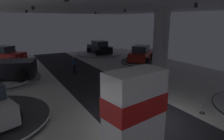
{
  "coord_description": "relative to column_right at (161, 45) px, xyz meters",
  "views": [
    {
      "loc": [
        -5.69,
        -6.48,
        4.64
      ],
      "look_at": [
        0.49,
        4.68,
        1.4
      ],
      "focal_mm": 31.68,
      "sensor_mm": 36.0,
      "label": 1
    }
  ],
  "objects": [
    {
      "name": "visitor_walking_near",
      "position": [
        -5.27,
        5.15,
        -1.84
      ],
      "size": [
        0.32,
        0.32,
        1.59
      ],
      "color": "black",
      "rests_on": "ground"
    },
    {
      "name": "column_right",
      "position": [
        0.0,
        0.0,
        0.0
      ],
      "size": [
        1.16,
        1.16,
        5.5
      ],
      "color": "#ADADB2",
      "rests_on": "ground"
    },
    {
      "name": "display_car_deep_right",
      "position": [
        0.69,
        12.45,
        -1.74
      ],
      "size": [
        2.26,
        4.27,
        1.71
      ],
      "color": "black",
      "rests_on": "display_platform_deep_right"
    },
    {
      "name": "display_car_deep_left",
      "position": [
        -10.58,
        12.18,
        -1.72
      ],
      "size": [
        4.29,
        4.19,
        1.71
      ],
      "color": "red",
      "rests_on": "display_platform_deep_left"
    },
    {
      "name": "display_platform_far_left",
      "position": [
        -11.11,
        5.6,
        -2.61
      ],
      "size": [
        5.98,
        5.98,
        0.24
      ],
      "color": "#B7B7BC",
      "rests_on": "ground"
    },
    {
      "name": "display_platform_deep_right",
      "position": [
        0.69,
        12.48,
        -2.61
      ],
      "size": [
        5.87,
        5.87,
        0.25
      ],
      "color": "silver",
      "rests_on": "ground"
    },
    {
      "name": "display_platform_deep_left",
      "position": [
        -10.56,
        12.16,
        -2.6
      ],
      "size": [
        5.32,
        5.32,
        0.26
      ],
      "color": "silver",
      "rests_on": "ground"
    },
    {
      "name": "ground",
      "position": [
        -4.91,
        -4.95,
        -2.77
      ],
      "size": [
        24.0,
        44.0,
        0.06
      ],
      "color": "silver"
    },
    {
      "name": "display_platform_far_right",
      "position": [
        2.64,
        5.83,
        -2.62
      ],
      "size": [
        4.53,
        4.53,
        0.23
      ],
      "color": "#333338",
      "rests_on": "ground"
    },
    {
      "name": "display_car_far_right",
      "position": [
        2.62,
        5.81,
        -1.75
      ],
      "size": [
        4.39,
        4.05,
        1.71
      ],
      "color": "maroon",
      "rests_on": "display_platform_far_right"
    },
    {
      "name": "stanchion_a",
      "position": [
        -2.06,
        -5.57,
        -2.38
      ],
      "size": [
        0.28,
        0.28,
        1.01
      ],
      "color": "#333338",
      "rests_on": "ground"
    }
  ]
}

